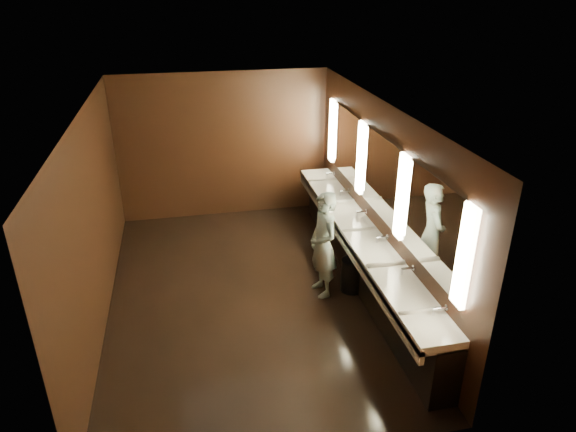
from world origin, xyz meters
name	(u,v)px	position (x,y,z in m)	size (l,w,h in m)	color
floor	(247,294)	(0.00, 0.00, 0.00)	(6.00, 6.00, 0.00)	black
ceiling	(240,110)	(0.00, 0.00, 2.80)	(4.00, 6.00, 0.02)	#2D2D2B
wall_back	(224,146)	(0.00, 3.00, 1.40)	(4.00, 0.02, 2.80)	black
wall_front	(288,349)	(0.00, -3.00, 1.40)	(4.00, 0.02, 2.80)	black
wall_left	(93,223)	(-2.00, 0.00, 1.40)	(0.02, 6.00, 2.80)	black
wall_right	(379,198)	(2.00, 0.00, 1.40)	(0.02, 6.00, 2.80)	black
sink_counter	(362,253)	(1.79, 0.00, 0.50)	(0.55, 5.40, 1.01)	black
mirror_band	(380,176)	(1.98, 0.00, 1.75)	(0.06, 5.03, 1.15)	#FBEEBA
person	(323,245)	(1.12, -0.17, 0.81)	(0.59, 0.39, 1.62)	#97D9E1
trash_bin	(352,275)	(1.58, -0.20, 0.26)	(0.33, 0.33, 0.52)	black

